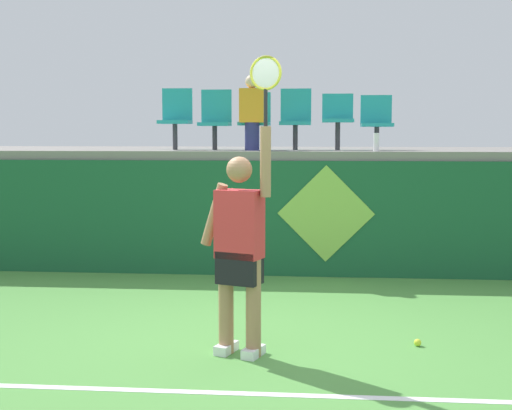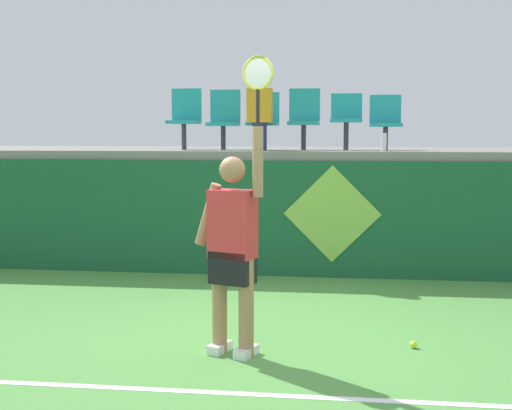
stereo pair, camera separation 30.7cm
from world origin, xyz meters
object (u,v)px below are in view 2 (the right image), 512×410
(water_bottle, at_px, (384,142))
(stadium_chair_0, at_px, (185,116))
(stadium_chair_4, at_px, (346,117))
(stadium_chair_2, at_px, (263,118))
(stadium_chair_5, at_px, (386,120))
(tennis_ball, at_px, (413,345))
(spectator_0, at_px, (260,112))
(tennis_player, at_px, (233,245))
(stadium_chair_1, at_px, (224,118))
(stadium_chair_3, at_px, (304,117))

(water_bottle, xyz_separation_m, stadium_chair_0, (-2.82, 0.67, 0.37))
(water_bottle, height_order, stadium_chair_4, stadium_chair_4)
(stadium_chair_2, height_order, stadium_chair_5, stadium_chair_2)
(tennis_ball, height_order, spectator_0, spectator_0)
(tennis_player, xyz_separation_m, stadium_chair_0, (-1.41, 4.29, 1.18))
(tennis_ball, distance_m, stadium_chair_2, 4.78)
(water_bottle, bearing_deg, stadium_chair_5, 85.55)
(stadium_chair_0, distance_m, spectator_0, 1.22)
(tennis_ball, distance_m, water_bottle, 3.68)
(tennis_player, xyz_separation_m, stadium_chair_1, (-0.83, 4.29, 1.16))
(stadium_chair_2, bearing_deg, stadium_chair_3, 0.43)
(water_bottle, bearing_deg, spectator_0, 171.37)
(stadium_chair_0, xyz_separation_m, spectator_0, (1.15, -0.42, 0.05))
(tennis_player, xyz_separation_m, stadium_chair_5, (1.46, 4.28, 1.12))
(tennis_ball, relative_size, spectator_0, 0.06)
(stadium_chair_4, bearing_deg, stadium_chair_5, 0.60)
(stadium_chair_4, bearing_deg, water_bottle, -53.12)
(stadium_chair_0, xyz_separation_m, stadium_chair_2, (1.15, -0.00, -0.04))
(tennis_player, relative_size, stadium_chair_3, 2.88)
(stadium_chair_2, bearing_deg, spectator_0, -90.00)
(stadium_chair_4, height_order, stadium_chair_5, stadium_chair_4)
(tennis_player, xyz_separation_m, stadium_chair_4, (0.92, 4.28, 1.16))
(water_bottle, height_order, stadium_chair_1, stadium_chair_1)
(stadium_chair_2, xyz_separation_m, stadium_chair_3, (0.59, 0.00, 0.02))
(stadium_chair_3, bearing_deg, stadium_chair_0, -179.97)
(stadium_chair_0, distance_m, stadium_chair_4, 2.33)
(water_bottle, distance_m, stadium_chair_3, 1.33)
(stadium_chair_2, xyz_separation_m, stadium_chair_4, (1.18, -0.01, 0.01))
(stadium_chair_5, height_order, spectator_0, spectator_0)
(stadium_chair_4, bearing_deg, stadium_chair_2, 179.59)
(stadium_chair_0, xyz_separation_m, stadium_chair_1, (0.58, 0.00, -0.02))
(spectator_0, bearing_deg, stadium_chair_0, 160.08)
(stadium_chair_4, bearing_deg, tennis_ball, -80.80)
(tennis_player, distance_m, stadium_chair_1, 4.52)
(water_bottle, height_order, stadium_chair_2, stadium_chair_2)
(stadium_chair_2, bearing_deg, stadium_chair_0, 179.83)
(water_bottle, bearing_deg, stadium_chair_4, 126.88)
(water_bottle, distance_m, stadium_chair_1, 2.37)
(water_bottle, bearing_deg, stadium_chair_2, 158.31)
(stadium_chair_3, bearing_deg, tennis_player, -94.29)
(water_bottle, bearing_deg, stadium_chair_1, 163.35)
(water_bottle, height_order, stadium_chair_3, stadium_chair_3)
(stadium_chair_2, bearing_deg, stadium_chair_4, -0.41)
(tennis_player, xyz_separation_m, stadium_chair_2, (-0.26, 4.28, 1.15))
(stadium_chair_1, distance_m, stadium_chair_3, 1.15)
(tennis_player, height_order, spectator_0, spectator_0)
(stadium_chair_3, bearing_deg, stadium_chair_4, -1.24)
(stadium_chair_2, bearing_deg, tennis_ball, -65.10)
(water_bottle, height_order, spectator_0, spectator_0)
(tennis_player, bearing_deg, stadium_chair_1, 100.99)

